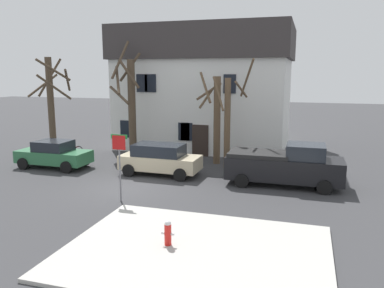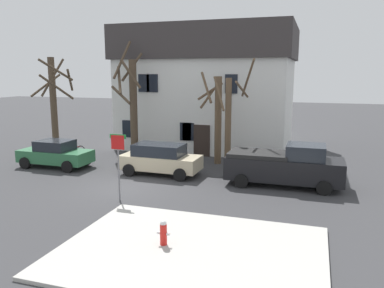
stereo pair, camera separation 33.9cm
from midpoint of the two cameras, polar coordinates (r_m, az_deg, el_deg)
ground_plane at (r=19.01m, az=-9.45°, el=-6.41°), size 120.00×120.00×0.00m
sidewalk_slab at (r=12.32m, az=0.72°, el=-15.56°), size 8.06×6.08×0.12m
building_main at (r=29.22m, az=2.77°, el=8.47°), size 12.48×8.30×8.75m
tree_bare_near at (r=28.26m, az=-19.43°, el=6.11°), size 3.25×3.26×6.54m
tree_bare_mid at (r=25.33m, az=-8.50°, el=6.07°), size 2.16×2.47×7.56m
tree_bare_far at (r=23.30m, az=4.12°, el=3.99°), size 1.52×2.47×5.55m
tree_bare_end at (r=22.11m, az=5.99°, el=3.76°), size 2.48×2.56×6.27m
car_green_sedan at (r=23.92m, az=-19.20°, el=-1.37°), size 4.27×2.02×1.61m
car_beige_wagon at (r=20.99m, az=-4.25°, el=-2.18°), size 4.34×2.12×1.69m
pickup_truck_black at (r=19.39m, az=14.09°, el=-3.11°), size 5.59×2.23×2.12m
fire_hydrant at (r=12.44m, az=-3.46°, el=-12.90°), size 0.42×0.22×0.81m
street_sign_pole at (r=16.64m, az=-10.31°, el=-1.59°), size 0.76×0.07×2.92m
bicycle_leaning at (r=27.08m, az=-16.58°, el=-0.84°), size 1.74×0.29×1.03m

